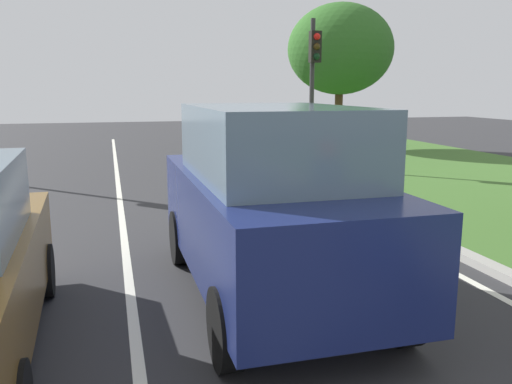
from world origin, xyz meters
name	(u,v)px	position (x,y,z in m)	size (l,w,h in m)	color
ground_plane	(154,206)	(0.00, 14.00, 0.00)	(60.00, 60.00, 0.00)	#2D2D30
lane_line_center	(121,208)	(-0.70, 14.00, 0.00)	(0.12, 32.00, 0.01)	silver
lane_line_right_edge	(312,197)	(3.60, 14.00, 0.00)	(0.12, 32.00, 0.01)	silver
grass_verge_right	(492,186)	(8.50, 14.00, 0.03)	(9.00, 48.00, 0.06)	#3D6628
curb_right	(332,193)	(4.10, 14.00, 0.06)	(0.24, 48.00, 0.12)	#9E9B93
car_suv_ahead	(271,202)	(0.93, 8.48, 1.17)	(1.99, 4.51, 2.28)	navy
traffic_light_near_right	(314,71)	(5.08, 17.84, 2.97)	(0.32, 0.50, 4.49)	#2D2D2D
tree_roadside_far	(340,49)	(8.22, 23.01, 4.00)	(4.21, 4.21, 5.80)	#4C331E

